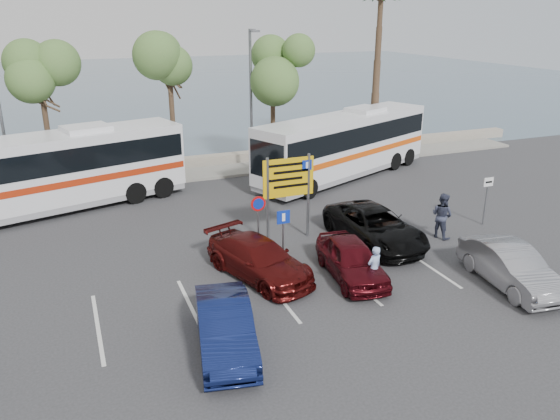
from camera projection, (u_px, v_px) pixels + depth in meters
name	position (u px, v px, depth m)	size (l,w,h in m)	color
ground	(296.00, 275.00, 19.84)	(120.00, 120.00, 0.00)	#2E2E31
kerb_strip	(202.00, 174.00, 32.04)	(44.00, 2.40, 0.15)	gray
seawall	(194.00, 162.00, 33.71)	(48.00, 0.80, 0.60)	gray
sea	(116.00, 85.00, 72.21)	(140.00, 140.00, 0.00)	#465F70
tree_left	(39.00, 76.00, 27.22)	(3.20, 3.20, 7.20)	#382619
tree_mid	(169.00, 59.00, 29.27)	(3.20, 3.20, 8.00)	#382619
tree_right	(273.00, 64.00, 31.53)	(3.20, 3.20, 7.40)	#382619
street_lamp_right	(251.00, 94.00, 31.12)	(0.45, 1.15, 8.01)	slate
direction_sign	(288.00, 184.00, 22.16)	(2.20, 0.12, 3.60)	slate
sign_no_stop	(258.00, 215.00, 21.18)	(0.60, 0.08, 2.35)	slate
sign_parking	(283.00, 231.00, 19.96)	(0.50, 0.07, 2.25)	slate
sign_taxi	(487.00, 194.00, 24.08)	(0.50, 0.07, 2.20)	slate
lane_markings	(277.00, 293.00, 18.57)	(12.02, 4.20, 0.01)	silver
coach_bus_left	(51.00, 175.00, 25.59)	(12.83, 6.00, 3.92)	silver
coach_bus_right	(344.00, 147.00, 31.02)	(12.29, 7.26, 3.82)	silver
car_blue	(225.00, 327.00, 15.26)	(1.49, 4.26, 1.40)	#0F1948
car_maroon	(259.00, 259.00, 19.50)	(1.92, 4.73, 1.37)	#4C0D0C
car_red	(351.00, 259.00, 19.44)	(1.65, 4.09, 1.39)	#4A0A11
suv_black	(375.00, 226.00, 22.35)	(2.44, 5.29, 1.47)	black
car_silver_b	(511.00, 267.00, 18.83)	(1.53, 4.38, 1.44)	gray
pedestrian_near	(374.00, 268.00, 18.52)	(0.59, 0.38, 1.60)	#90A7D2
pedestrian_far	(442.00, 216.00, 22.86)	(0.95, 0.74, 1.95)	#34384E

